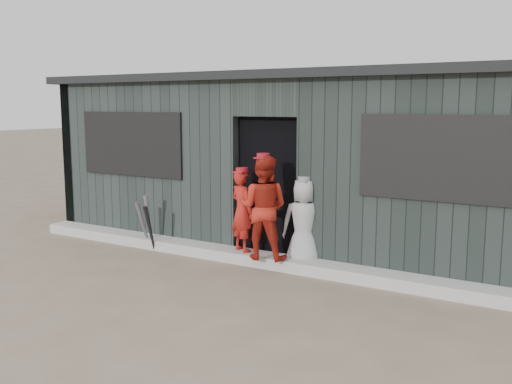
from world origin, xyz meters
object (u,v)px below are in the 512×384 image
Objects in this scene: player_red_right at (263,207)px; dugout at (311,160)px; bat_mid at (143,225)px; player_grey_back at (304,223)px; bat_right at (150,229)px; player_red_left at (242,211)px; bat_left at (149,221)px.

dugout is (-0.21, 1.87, 0.45)m from player_red_right.
player_grey_back reaches higher than bat_mid.
bat_right is 0.09× the size of dugout.
bat_right is 2.74m from dugout.
bat_right is 0.59× the size of player_grey_back.
player_grey_back is (0.86, 0.17, -0.12)m from player_red_left.
player_red_left reaches higher than bat_mid.
bat_left is at bearing -15.31° from player_red_right.
player_red_right is at bearing 21.44° from player_grey_back.
dugout is at bearing -87.97° from player_grey_back.
bat_left is at bearing 39.96° from bat_mid.
player_grey_back is (2.47, 0.28, 0.19)m from bat_left.
bat_left is 0.61× the size of player_red_right.
bat_right is 1.96m from player_red_right.
bat_mid is at bearing -136.25° from dugout.
dugout reaches higher than player_grey_back.
player_red_left is 0.83× the size of player_red_right.
dugout reaches higher than bat_right.
bat_left is 1.13× the size of bat_mid.
bat_mid is at bearing 29.14° from player_red_left.
dugout is (-0.62, 1.50, 0.69)m from player_grey_back.
player_red_right is at bearing -2.52° from bat_left.
dugout is at bearing -96.42° from player_red_right.
player_red_left is at bearing -36.03° from player_red_right.
bat_left is at bearing -13.98° from player_grey_back.
bat_left reaches higher than bat_mid.
bat_mid is at bearing -140.04° from bat_left.
bat_mid is 1.05× the size of bat_right.
bat_mid is 2.81m from dugout.
bat_right is at bearing -9.58° from player_grey_back.
bat_mid is (-0.07, -0.06, -0.05)m from bat_left.
bat_right is at bearing 34.15° from player_red_left.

